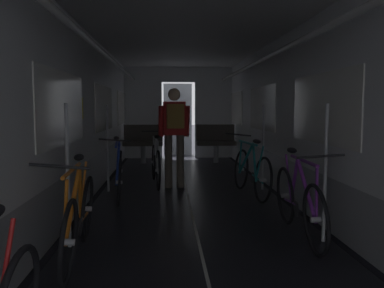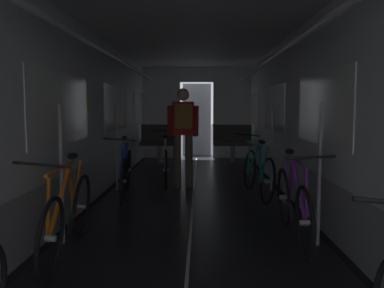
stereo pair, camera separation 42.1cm
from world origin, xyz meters
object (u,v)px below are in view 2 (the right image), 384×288
at_px(person_cyclist_aisle, 183,128).
at_px(bicycle_silver_in_aisle, 166,163).
at_px(bicycle_teal, 258,172).
at_px(bicycle_blue, 126,172).
at_px(bench_seat_far_right, 232,140).
at_px(bench_seat_far_left, 160,140).
at_px(bicycle_orange, 68,215).
at_px(bicycle_purple, 293,203).

relative_size(person_cyclist_aisle, bicycle_silver_in_aisle, 1.00).
bearing_deg(person_cyclist_aisle, bicycle_silver_in_aisle, 140.62).
bearing_deg(bicycle_silver_in_aisle, bicycle_teal, -32.78).
distance_m(bicycle_blue, bicycle_silver_in_aisle, 1.13).
height_order(bench_seat_far_right, bicycle_teal, bench_seat_far_right).
height_order(bench_seat_far_right, bicycle_blue, bench_seat_far_right).
relative_size(bench_seat_far_left, bicycle_blue, 0.58).
height_order(bicycle_orange, bicycle_teal, bicycle_teal).
bearing_deg(bicycle_orange, bicycle_blue, 88.42).
height_order(bicycle_purple, bicycle_blue, bicycle_blue).
height_order(bench_seat_far_right, bicycle_silver_in_aisle, bench_seat_far_right).
bearing_deg(bicycle_orange, bicycle_purple, 12.42).
distance_m(bench_seat_far_right, bicycle_silver_in_aisle, 3.19).
distance_m(bench_seat_far_left, bench_seat_far_right, 1.80).
xyz_separation_m(bicycle_teal, bicycle_silver_in_aisle, (-1.49, 0.96, 0.00)).
bearing_deg(bench_seat_far_right, bench_seat_far_left, 180.00).
distance_m(bench_seat_far_left, bicycle_silver_in_aisle, 2.89).
distance_m(bicycle_blue, bicycle_teal, 2.02).
height_order(bicycle_teal, person_cyclist_aisle, person_cyclist_aisle).
distance_m(bench_seat_far_right, bicycle_blue, 4.32).
height_order(bicycle_blue, person_cyclist_aisle, person_cyclist_aisle).
bearing_deg(bench_seat_far_right, bicycle_purple, -88.46).
bearing_deg(bench_seat_far_left, bench_seat_far_right, 0.00).
height_order(bicycle_teal, bicycle_silver_in_aisle, bicycle_teal).
bearing_deg(bicycle_blue, bench_seat_far_right, 63.39).
height_order(bench_seat_far_left, bicycle_silver_in_aisle, bench_seat_far_left).
distance_m(bicycle_orange, bicycle_silver_in_aisle, 3.50).
relative_size(bench_seat_far_right, bicycle_orange, 0.58).
height_order(bench_seat_far_right, bicycle_orange, bench_seat_far_right).
bearing_deg(bicycle_orange, bicycle_teal, 50.03).
bearing_deg(bicycle_purple, bicycle_blue, 136.63).
bearing_deg(bicycle_blue, bicycle_orange, -91.58).
relative_size(bench_seat_far_left, bicycle_orange, 0.58).
bearing_deg(bicycle_purple, bicycle_silver_in_aisle, 117.81).
height_order(bicycle_orange, bicycle_purple, bicycle_orange).
xyz_separation_m(bicycle_blue, bicycle_teal, (2.02, 0.04, -0.00)).
distance_m(person_cyclist_aisle, bicycle_silver_in_aisle, 0.76).
xyz_separation_m(bench_seat_far_left, bicycle_purple, (1.96, -5.83, -0.18)).
relative_size(bench_seat_far_right, bicycle_silver_in_aisle, 0.58).
bearing_deg(bicycle_purple, bench_seat_far_right, 91.54).
xyz_separation_m(bench_seat_far_right, bicycle_teal, (0.08, -3.82, -0.19)).
xyz_separation_m(bench_seat_far_left, person_cyclist_aisle, (0.72, -3.13, 0.45)).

